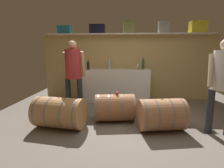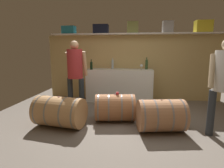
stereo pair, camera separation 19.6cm
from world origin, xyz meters
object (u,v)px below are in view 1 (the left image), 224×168
toolcase_black (97,29)px  work_cabinet (116,85)px  wine_bottle_clear (109,64)px  visitor_tasting (73,69)px  winemaker_pouring (223,78)px  tasting_cup (117,93)px  wine_barrel_near (115,108)px  wine_barrel_far (161,115)px  toolcase_olive (129,28)px  toolcase_grey (164,27)px  toolcase_yellow (198,27)px  toolcase_teal (65,30)px  wine_bottle_dark (88,65)px  wine_barrel_flank (59,113)px  wine_bottle_green (143,64)px  wine_glass (138,66)px

toolcase_black → work_cabinet: size_ratio=0.23×
wine_bottle_clear → visitor_tasting: bearing=-120.3°
toolcase_black → winemaker_pouring: 3.57m
tasting_cup → wine_barrel_near: bearing=180.0°
wine_barrel_far → winemaker_pouring: winemaker_pouring is taller
toolcase_olive → toolcase_grey: 0.98m
toolcase_yellow → tasting_cup: (-2.16, -1.80, -1.52)m
wine_barrel_far → winemaker_pouring: 1.23m
toolcase_teal → toolcase_olive: size_ratio=1.20×
toolcase_teal → work_cabinet: (1.55, -0.20, -1.61)m
wine_bottle_dark → wine_barrel_flank: size_ratio=0.28×
toolcase_yellow → wine_bottle_dark: size_ratio=1.47×
toolcase_grey → wine_barrel_flank: size_ratio=0.32×
work_cabinet → tasting_cup: bearing=-86.5°
wine_bottle_green → wine_bottle_dark: wine_bottle_green is taller
toolcase_black → wine_glass: (1.19, -0.21, -1.04)m
tasting_cup → wine_barrel_flank: bearing=-158.3°
work_cabinet → wine_bottle_green: wine_bottle_green is taller
toolcase_yellow → wine_bottle_dark: bearing=-174.8°
toolcase_grey → wine_bottle_dark: toolcase_grey is taller
wine_bottle_dark → wine_barrel_flank: wine_bottle_dark is taller
toolcase_grey → wine_bottle_clear: 1.86m
wine_glass → wine_bottle_clear: bearing=169.2°
wine_bottle_green → wine_glass: 0.19m
toolcase_teal → toolcase_black: (0.97, 0.00, 0.01)m
tasting_cup → toolcase_yellow: bearing=39.8°
wine_bottle_dark → visitor_tasting: 0.94m
toolcase_teal → wine_barrel_flank: toolcase_teal is taller
work_cabinet → winemaker_pouring: 2.92m
work_cabinet → wine_bottle_clear: bearing=147.6°
toolcase_teal → toolcase_yellow: toolcase_yellow is taller
winemaker_pouring → wine_barrel_far: bearing=11.8°
wine_barrel_flank → tasting_cup: bearing=30.6°
toolcase_yellow → winemaker_pouring: 2.58m
wine_barrel_near → wine_barrel_flank: wine_barrel_flank is taller
toolcase_black → wine_bottle_clear: (0.35, -0.05, -1.00)m
toolcase_yellow → toolcase_grey: bearing=178.1°
wine_barrel_near → winemaker_pouring: bearing=-22.8°
toolcase_olive → tasting_cup: toolcase_olive is taller
toolcase_grey → wine_glass: bearing=-167.3°
winemaker_pouring → toolcase_grey: bearing=-57.1°
work_cabinet → wine_glass: wine_glass is taller
toolcase_teal → tasting_cup: 2.85m
work_cabinet → wine_bottle_dark: wine_bottle_dark is taller
toolcase_olive → wine_bottle_green: (0.42, -0.10, -1.02)m
wine_bottle_clear → wine_barrel_near: size_ratio=0.36×
wine_barrel_flank → visitor_tasting: visitor_tasting is taller
work_cabinet → wine_barrel_far: size_ratio=2.04×
toolcase_yellow → wine_barrel_flank: 4.35m
wine_bottle_dark → tasting_cup: size_ratio=5.02×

